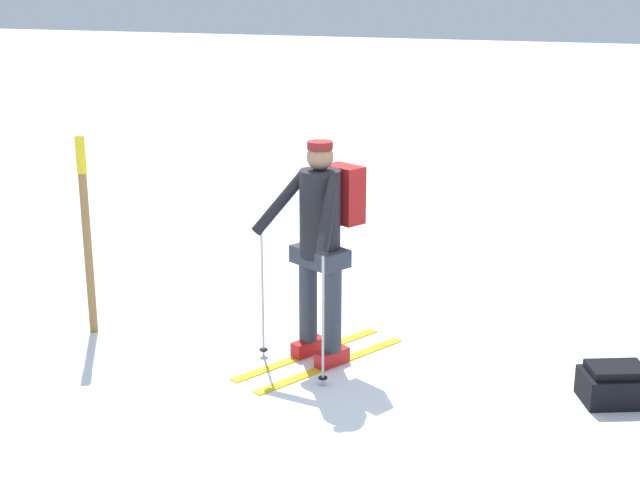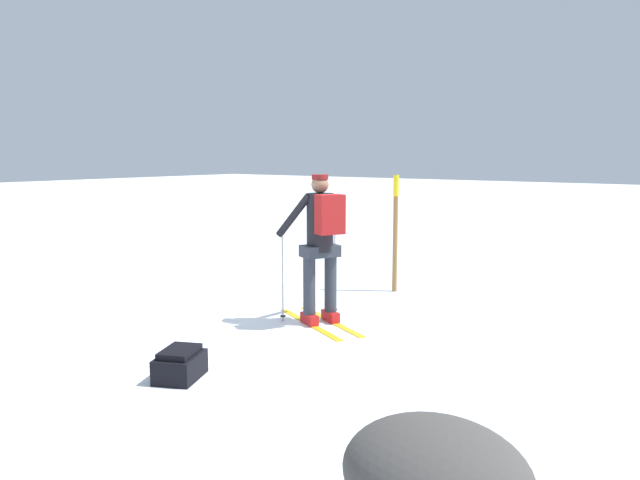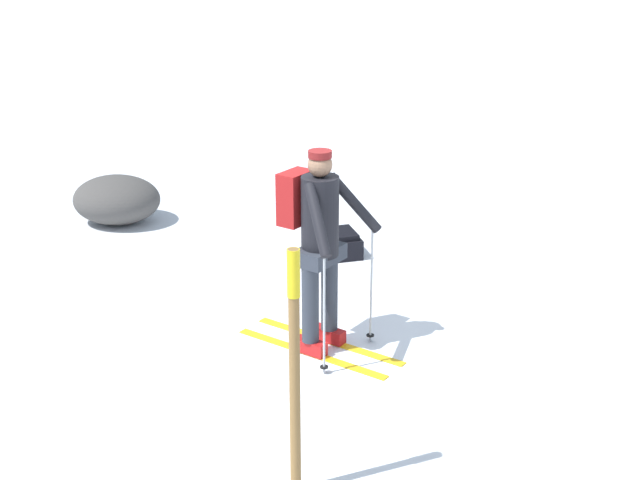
% 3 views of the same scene
% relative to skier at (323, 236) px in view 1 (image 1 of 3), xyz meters
% --- Properties ---
extents(ground_plane, '(80.00, 80.00, 0.00)m').
position_rel_skier_xyz_m(ground_plane, '(-0.31, -0.22, -1.05)').
color(ground_plane, white).
extents(skier, '(1.57, 1.07, 1.81)m').
position_rel_skier_xyz_m(skier, '(0.00, 0.00, 0.00)').
color(skier, gold).
rests_on(skier, ground_plane).
extents(dropped_backpack, '(0.52, 0.59, 0.29)m').
position_rel_skier_xyz_m(dropped_backpack, '(0.07, -2.29, -0.92)').
color(dropped_backpack, black).
rests_on(dropped_backpack, ground_plane).
extents(trail_marker, '(0.08, 0.08, 1.75)m').
position_rel_skier_xyz_m(trail_marker, '(-0.17, 2.11, -0.04)').
color(trail_marker, olive).
rests_on(trail_marker, ground_plane).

